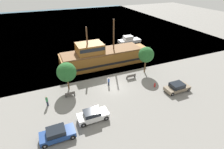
# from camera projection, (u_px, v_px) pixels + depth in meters

# --- Properties ---
(ground_plane) EXTENTS (160.00, 160.00, 0.00)m
(ground_plane) POSITION_uv_depth(u_px,v_px,m) (113.00, 87.00, 29.39)
(ground_plane) COLOR gray
(water_surface) EXTENTS (80.00, 80.00, 0.00)m
(water_surface) POSITION_uv_depth(u_px,v_px,m) (66.00, 26.00, 64.52)
(water_surface) COLOR #33566B
(water_surface) RESTS_ON ground
(pirate_ship) EXTENTS (18.26, 4.99, 9.10)m
(pirate_ship) POSITION_uv_depth(u_px,v_px,m) (102.00, 56.00, 35.88)
(pirate_ship) COLOR brown
(pirate_ship) RESTS_ON water_surface
(moored_boat_dockside) EXTENTS (6.09, 2.42, 1.87)m
(moored_boat_dockside) POSITION_uv_depth(u_px,v_px,m) (129.00, 40.00, 48.52)
(moored_boat_dockside) COLOR silver
(moored_boat_dockside) RESTS_ON water_surface
(parked_car_curb_front) EXTENTS (3.94, 1.87, 1.43)m
(parked_car_curb_front) POSITION_uv_depth(u_px,v_px,m) (57.00, 134.00, 19.83)
(parked_car_curb_front) COLOR navy
(parked_car_curb_front) RESTS_ON ground_plane
(parked_car_curb_mid) EXTENTS (4.13, 1.92, 1.41)m
(parked_car_curb_mid) POSITION_uv_depth(u_px,v_px,m) (177.00, 87.00, 28.08)
(parked_car_curb_mid) COLOR #7F705B
(parked_car_curb_mid) RESTS_ON ground_plane
(parked_car_curb_rear) EXTENTS (3.98, 1.77, 1.50)m
(parked_car_curb_rear) POSITION_uv_depth(u_px,v_px,m) (93.00, 115.00, 22.39)
(parked_car_curb_rear) COLOR white
(parked_car_curb_rear) RESTS_ON ground_plane
(fire_hydrant) EXTENTS (0.42, 0.25, 0.76)m
(fire_hydrant) POSITION_uv_depth(u_px,v_px,m) (155.00, 85.00, 29.18)
(fire_hydrant) COLOR red
(fire_hydrant) RESTS_ON ground_plane
(bench_promenade_east) EXTENTS (1.74, 0.45, 0.85)m
(bench_promenade_east) POSITION_uv_depth(u_px,v_px,m) (131.00, 76.00, 31.62)
(bench_promenade_east) COLOR #4C4742
(bench_promenade_east) RESTS_ON ground_plane
(bench_promenade_west) EXTENTS (1.51, 0.45, 0.85)m
(bench_promenade_west) POSITION_uv_depth(u_px,v_px,m) (70.00, 94.00, 26.88)
(bench_promenade_west) COLOR #4C4742
(bench_promenade_west) RESTS_ON ground_plane
(pedestrian_walking_near) EXTENTS (0.32, 0.32, 1.62)m
(pedestrian_walking_near) POSITION_uv_depth(u_px,v_px,m) (47.00, 101.00, 24.80)
(pedestrian_walking_near) COLOR #232838
(pedestrian_walking_near) RESTS_ON ground_plane
(pedestrian_walking_far) EXTENTS (0.32, 0.32, 1.53)m
(pedestrian_walking_far) POSITION_uv_depth(u_px,v_px,m) (109.00, 82.00, 29.42)
(pedestrian_walking_far) COLOR #232838
(pedestrian_walking_far) RESTS_ON ground_plane
(tree_row_east) EXTENTS (3.08, 3.08, 4.76)m
(tree_row_east) POSITION_uv_depth(u_px,v_px,m) (67.00, 72.00, 27.22)
(tree_row_east) COLOR brown
(tree_row_east) RESTS_ON ground_plane
(tree_row_mideast) EXTENTS (2.87, 2.87, 5.08)m
(tree_row_mideast) POSITION_uv_depth(u_px,v_px,m) (146.00, 55.00, 32.10)
(tree_row_mideast) COLOR brown
(tree_row_mideast) RESTS_ON ground_plane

